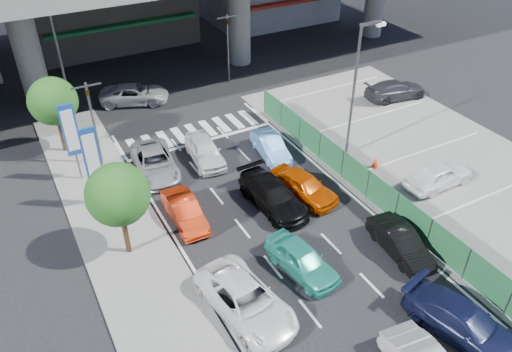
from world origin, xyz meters
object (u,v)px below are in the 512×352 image
parked_sedan_white (439,175)px  street_lamp_right (357,81)px  signboard_far (71,132)px  traffic_cone (376,162)px  traffic_light_left (90,104)px  tree_far (53,101)px  crossing_wagon_silver (134,94)px  taxi_orange_right (304,186)px  taxi_orange_left (184,211)px  minivan_navy_back (463,322)px  sedan_white_mid_left (246,300)px  street_lamp_left (62,54)px  traffic_light_right (227,31)px  kei_truck_front_right (270,146)px  sedan_white_front_mid (205,151)px  hatch_black_mid_right (400,242)px  signboard_near (92,158)px  wagon_silver_front_left (155,163)px  tree_near (118,195)px  taxi_teal_mid (302,260)px  parked_sedan_dgrey (395,90)px  sedan_black_mid (273,195)px

parked_sedan_white → street_lamp_right: bearing=23.2°
signboard_far → traffic_cone: (15.21, -6.94, -2.62)m
traffic_light_left → tree_far: traffic_light_left is taller
crossing_wagon_silver → taxi_orange_right: bearing=-141.2°
signboard_far → taxi_orange_left: 7.57m
street_lamp_right → minivan_navy_back: size_ratio=1.68×
tree_far → parked_sedan_white: size_ratio=1.17×
tree_far → parked_sedan_white: (17.24, -13.47, -2.63)m
sedan_white_mid_left → parked_sedan_white: bearing=3.0°
sedan_white_mid_left → crossing_wagon_silver: sedan_white_mid_left is taller
street_lamp_right → street_lamp_left: same height
traffic_light_right → taxi_orange_right: traffic_light_right is taller
kei_truck_front_right → traffic_cone: bearing=-34.3°
traffic_light_right → taxi_orange_left: 17.25m
traffic_light_left → street_lamp_left: (-0.13, 6.00, 0.83)m
taxi_orange_left → sedan_white_front_mid: bearing=57.0°
traffic_light_left → tree_far: bearing=122.6°
hatch_black_mid_right → kei_truck_front_right: (-1.05, 10.14, -0.01)m
minivan_navy_back → signboard_far: bearing=106.7°
signboard_near → wagon_silver_front_left: size_ratio=0.99×
tree_near → taxi_teal_mid: bearing=-36.7°
sedan_white_mid_left → wagon_silver_front_left: 11.39m
tree_far → hatch_black_mid_right: tree_far is taller
signboard_far → traffic_light_left: bearing=35.7°
street_lamp_left → taxi_teal_mid: size_ratio=2.07×
sedan_white_front_mid → kei_truck_front_right: 3.91m
street_lamp_right → parked_sedan_dgrey: size_ratio=1.76×
street_lamp_right → parked_sedan_dgrey: street_lamp_right is taller
tree_near → signboard_far: bearing=94.9°
signboard_near → hatch_black_mid_right: (11.22, -9.96, -2.44)m
taxi_teal_mid → signboard_near: bearing=118.4°
street_lamp_right → taxi_orange_right: size_ratio=1.98×
tree_near → sedan_black_mid: (7.61, -0.15, -2.70)m
tree_far → taxi_orange_right: 15.09m
street_lamp_right → taxi_orange_right: street_lamp_right is taller
tree_far → crossing_wagon_silver: size_ratio=1.00×
sedan_white_mid_left → traffic_cone: size_ratio=6.55×
tree_near → sedan_white_mid_left: tree_near is taller
sedan_white_mid_left → minivan_navy_back: bearing=-44.4°
taxi_teal_mid → hatch_black_mid_right: taxi_teal_mid is taller
street_lamp_left → sedan_white_mid_left: 20.23m
tree_near → taxi_orange_right: (9.46, -0.22, -2.70)m
sedan_white_front_mid → wagon_silver_front_left: bearing=-178.9°
hatch_black_mid_right → crossing_wagon_silver: bearing=112.1°
traffic_light_left → wagon_silver_front_left: size_ratio=1.09×
kei_truck_front_right → sedan_black_mid: bearing=-111.3°
crossing_wagon_silver → hatch_black_mid_right: bearing=-141.6°
sedan_white_front_mid → street_lamp_right: bearing=-18.4°
street_lamp_left → minivan_navy_back: street_lamp_left is taller
minivan_navy_back → hatch_black_mid_right: size_ratio=1.25×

